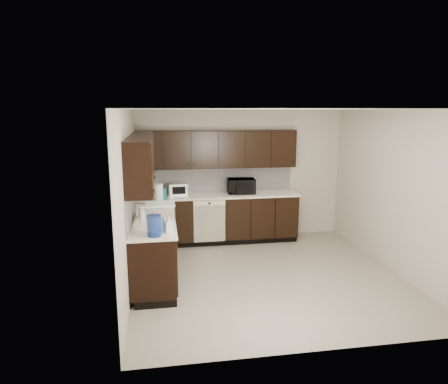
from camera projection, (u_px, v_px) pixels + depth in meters
The scene contains 20 objects.
floor at pixel (266, 275), 6.12m from camera, with size 4.00×4.00×0.00m, color #9F9683.
ceiling at pixel (270, 109), 5.62m from camera, with size 4.00×4.00×0.00m, color white.
wall_back at pixel (241, 175), 7.80m from camera, with size 4.00×0.02×2.50m, color #B9AF9E.
wall_left at pixel (129, 201), 5.56m from camera, with size 0.02×4.00×2.50m, color #B9AF9E.
wall_right at pixel (393, 191), 6.18m from camera, with size 0.02×4.00×2.50m, color #B9AF9E.
wall_front at pixel (322, 238), 3.94m from camera, with size 4.00×0.02×2.50m, color #B9AF9E.
lower_cabinets at pixel (194, 231), 6.95m from camera, with size 3.00×2.80×0.90m.
countertop at pixel (194, 203), 6.85m from camera, with size 3.03×2.83×0.04m.
backsplash at pixel (180, 186), 6.97m from camera, with size 3.00×2.80×0.48m.
upper_cabinets at pixel (187, 153), 6.75m from camera, with size 3.00×2.80×0.70m.
dishwasher at pixel (209, 219), 7.26m from camera, with size 0.58×0.04×0.78m.
sink at pixel (153, 225), 5.67m from camera, with size 0.54×0.82×0.42m.
microwave at pixel (241, 186), 7.53m from camera, with size 0.51×0.34×0.28m, color black.
soap_bottle_a at pixel (168, 224), 5.13m from camera, with size 0.10×0.10×0.22m, color gray.
soap_bottle_b at pixel (142, 214), 5.60m from camera, with size 0.09×0.09×0.23m, color gray.
toaster_oven at pixel (178, 189), 7.41m from camera, with size 0.34×0.25×0.22m, color silver.
storage_bin at pixel (157, 210), 5.88m from camera, with size 0.50×0.37×0.19m, color silver.
blue_pitcher at pixel (154, 226), 4.97m from camera, with size 0.18×0.18×0.27m, color navy.
teal_tumbler at pixel (164, 194), 6.98m from camera, with size 0.09×0.09×0.21m, color #0B6E81.
paper_towel_roll at pixel (159, 193), 6.80m from camera, with size 0.14×0.14×0.32m, color white.
Camera 1 is at (-1.57, -5.56, 2.48)m, focal length 32.00 mm.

